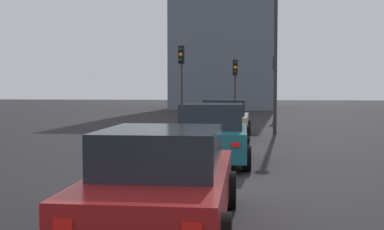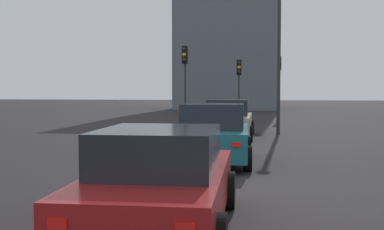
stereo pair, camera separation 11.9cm
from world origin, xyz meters
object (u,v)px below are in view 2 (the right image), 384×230
at_px(car_teal_second, 214,135).
at_px(traffic_light_far_left, 279,74).
at_px(traffic_light_near_right, 185,69).
at_px(car_red_third, 161,181).
at_px(traffic_light_near_left, 239,78).
at_px(car_beige_lead, 228,119).
at_px(street_lamp_kerbside, 279,40).

xyz_separation_m(car_teal_second, traffic_light_far_left, (19.14, -2.46, 2.24)).
distance_m(traffic_light_near_right, traffic_light_far_left, 9.33).
bearing_deg(car_red_third, traffic_light_near_right, 6.77).
relative_size(car_teal_second, car_red_third, 0.91).
xyz_separation_m(car_red_third, traffic_light_near_left, (21.60, -0.12, 1.99)).
bearing_deg(car_teal_second, traffic_light_near_left, -1.71).
relative_size(traffic_light_near_right, traffic_light_far_left, 1.01).
relative_size(car_beige_lead, car_teal_second, 1.16).
relative_size(car_teal_second, traffic_light_far_left, 0.97).
bearing_deg(car_teal_second, traffic_light_far_left, -9.03).
bearing_deg(traffic_light_far_left, traffic_light_near_right, -28.72).
height_order(car_red_third, traffic_light_far_left, traffic_light_far_left).
relative_size(car_teal_second, traffic_light_near_right, 0.96).
bearing_deg(car_red_third, traffic_light_far_left, -6.92).
bearing_deg(traffic_light_near_left, car_beige_lead, -5.89).
distance_m(traffic_light_near_right, street_lamp_kerbside, 5.40).
bearing_deg(car_beige_lead, car_teal_second, -179.49).
distance_m(traffic_light_near_left, street_lamp_kerbside, 6.85).
relative_size(car_red_third, traffic_light_near_right, 1.06).
xyz_separation_m(car_red_third, street_lamp_kerbside, (15.25, -2.19, 3.51)).
bearing_deg(street_lamp_kerbside, traffic_light_near_right, 62.08).
height_order(car_red_third, traffic_light_near_right, traffic_light_near_right).
bearing_deg(traffic_light_near_right, traffic_light_far_left, 154.85).
height_order(car_beige_lead, traffic_light_near_left, traffic_light_near_left).
distance_m(car_beige_lead, car_red_third, 13.51).
xyz_separation_m(car_beige_lead, traffic_light_near_right, (4.21, 2.52, 2.28)).
xyz_separation_m(car_beige_lead, street_lamp_kerbside, (1.74, -2.13, 3.46)).
height_order(traffic_light_near_right, street_lamp_kerbside, street_lamp_kerbside).
relative_size(car_beige_lead, traffic_light_far_left, 1.13).
height_order(car_red_third, street_lamp_kerbside, street_lamp_kerbside).
relative_size(car_beige_lead, street_lamp_kerbside, 0.66).
height_order(car_beige_lead, street_lamp_kerbside, street_lamp_kerbside).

